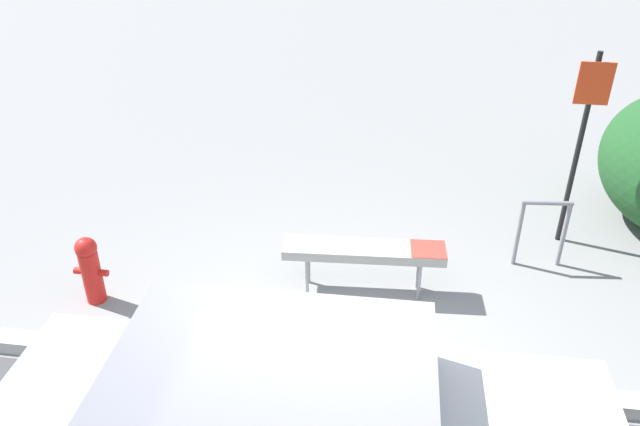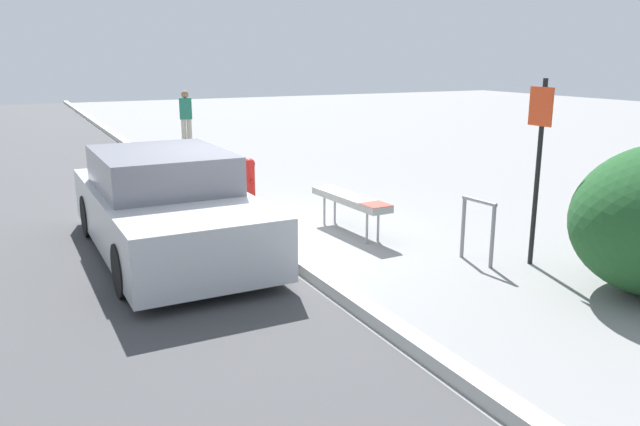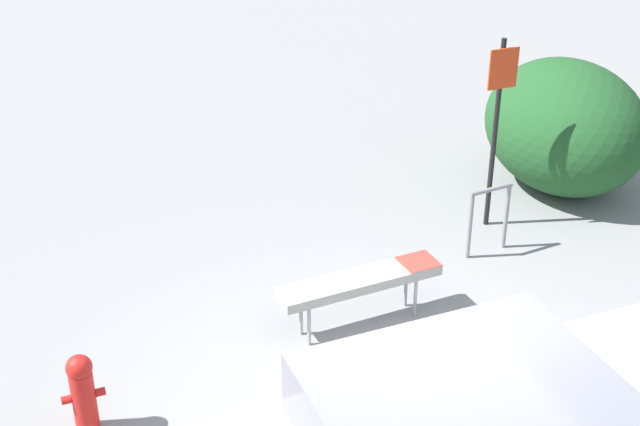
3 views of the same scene
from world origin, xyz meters
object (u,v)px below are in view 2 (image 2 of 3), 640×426
object	(u,v)px
bike_rack	(478,224)
fire_hydrant	(249,178)
sign_post	(538,155)
parked_car_near	(166,207)
pedestrian	(186,116)
bench	(351,200)

from	to	relation	value
bike_rack	fire_hydrant	world-z (taller)	bike_rack
sign_post	parked_car_near	distance (m)	4.77
fire_hydrant	parked_car_near	size ratio (longest dim) A/B	0.18
bike_rack	fire_hydrant	bearing A→B (deg)	-164.16
sign_post	pedestrian	bearing A→B (deg)	-175.58
sign_post	pedestrian	size ratio (longest dim) A/B	1.46
bench	fire_hydrant	xyz separation A→B (m)	(-2.76, -0.56, -0.09)
bench	sign_post	xyz separation A→B (m)	(2.26, 1.33, 0.88)
bike_rack	sign_post	world-z (taller)	sign_post
bench	sign_post	distance (m)	2.77
parked_car_near	sign_post	bearing A→B (deg)	56.57
bike_rack	sign_post	bearing A→B (deg)	57.99
bench	bike_rack	distance (m)	2.05
fire_hydrant	parked_car_near	xyz separation A→B (m)	(2.48, -2.08, 0.22)
bike_rack	parked_car_near	distance (m)	4.04
sign_post	parked_car_near	xyz separation A→B (m)	(-2.53, -3.97, -0.76)
bike_rack	bench	bearing A→B (deg)	-158.06
bench	fire_hydrant	world-z (taller)	fire_hydrant
bench	fire_hydrant	bearing A→B (deg)	-172.06
bike_rack	pedestrian	distance (m)	12.44
fire_hydrant	pedestrian	xyz separation A→B (m)	(-7.76, 0.90, 0.44)
fire_hydrant	parked_car_near	distance (m)	3.24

